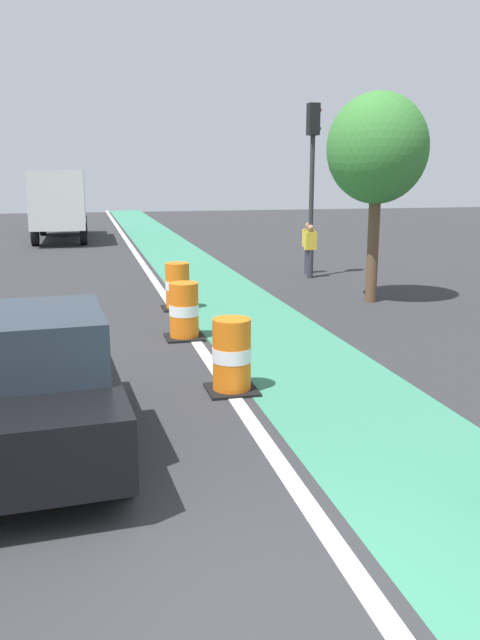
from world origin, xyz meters
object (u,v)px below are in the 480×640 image
(traffic_barrel_back, at_px, (178,287))
(traffic_light_corner, at_px, (313,160))
(street_tree_sidewalk, at_px, (377,150))
(pedestrian_waiting, at_px, (310,250))
(parked_sedan_nearest, at_px, (30,384))
(traffic_barrel_mid, at_px, (184,311))
(pedestrian_crossing, at_px, (308,246))
(traffic_barrel_front, at_px, (232,356))
(delivery_truck_down_block, at_px, (60,201))

(traffic_barrel_back, bearing_deg, traffic_light_corner, 38.96)
(traffic_barrel_back, height_order, street_tree_sidewalk, street_tree_sidewalk)
(traffic_light_corner, xyz_separation_m, pedestrian_waiting, (-0.03, -0.08, -2.64))
(parked_sedan_nearest, bearing_deg, traffic_barrel_mid, 62.96)
(traffic_light_corner, height_order, street_tree_sidewalk, traffic_light_corner)
(pedestrian_crossing, distance_m, pedestrian_waiting, 0.89)
(traffic_barrel_mid, height_order, pedestrian_crossing, pedestrian_crossing)
(pedestrian_waiting, bearing_deg, traffic_barrel_front, -115.61)
(traffic_barrel_mid, xyz_separation_m, street_tree_sidewalk, (5.06, 2.53, 3.14))
(parked_sedan_nearest, relative_size, traffic_barrel_mid, 3.86)
(traffic_barrel_back, distance_m, pedestrian_waiting, 5.86)
(parked_sedan_nearest, distance_m, pedestrian_waiting, 13.47)
(traffic_barrel_mid, bearing_deg, pedestrian_waiting, 53.01)
(pedestrian_waiting, bearing_deg, traffic_barrel_back, -141.44)
(traffic_barrel_back, bearing_deg, pedestrian_waiting, 38.56)
(pedestrian_crossing, relative_size, pedestrian_waiting, 1.00)
(pedestrian_crossing, xyz_separation_m, pedestrian_waiting, (-0.23, -0.86, 0.00))
(street_tree_sidewalk, bearing_deg, traffic_barrel_back, 176.89)
(traffic_light_corner, distance_m, pedestrian_crossing, 2.76)
(parked_sedan_nearest, relative_size, pedestrian_crossing, 2.61)
(traffic_barrel_front, height_order, pedestrian_waiting, pedestrian_waiting)
(traffic_barrel_mid, bearing_deg, pedestrian_crossing, 55.17)
(delivery_truck_down_block, distance_m, street_tree_sidewalk, 19.09)
(traffic_barrel_back, xyz_separation_m, delivery_truck_down_block, (-3.08, 17.04, 1.31))
(traffic_barrel_front, bearing_deg, traffic_light_corner, 64.43)
(parked_sedan_nearest, xyz_separation_m, street_tree_sidewalk, (7.54, 7.39, 2.83))
(traffic_barrel_front, height_order, pedestrian_crossing, pedestrian_crossing)
(parked_sedan_nearest, xyz_separation_m, delivery_truck_down_block, (-0.32, 24.69, 1.01))
(delivery_truck_down_block, height_order, street_tree_sidewalk, street_tree_sidewalk)
(traffic_barrel_front, xyz_separation_m, pedestrian_waiting, (4.65, 9.69, 0.33))
(pedestrian_crossing, relative_size, street_tree_sidewalk, 0.32)
(traffic_barrel_mid, bearing_deg, street_tree_sidewalk, 26.57)
(pedestrian_crossing, bearing_deg, traffic_light_corner, -104.29)
(traffic_barrel_back, relative_size, traffic_light_corner, 0.21)
(traffic_barrel_back, bearing_deg, pedestrian_crossing, 43.19)
(traffic_barrel_back, bearing_deg, delivery_truck_down_block, 100.25)
(traffic_barrel_front, distance_m, pedestrian_waiting, 10.75)
(traffic_light_corner, bearing_deg, pedestrian_waiting, -111.65)
(traffic_barrel_mid, height_order, street_tree_sidewalk, street_tree_sidewalk)
(traffic_barrel_front, xyz_separation_m, traffic_barrel_mid, (-0.20, 3.26, 0.00))
(street_tree_sidewalk, bearing_deg, pedestrian_waiting, 93.17)
(traffic_barrel_mid, xyz_separation_m, delivery_truck_down_block, (-2.81, 19.83, 1.31))
(traffic_barrel_back, bearing_deg, street_tree_sidewalk, -3.11)
(traffic_barrel_back, bearing_deg, parked_sedan_nearest, -109.81)
(parked_sedan_nearest, height_order, pedestrian_crossing, parked_sedan_nearest)
(traffic_barrel_mid, relative_size, pedestrian_waiting, 0.68)
(pedestrian_waiting, xyz_separation_m, street_tree_sidewalk, (0.22, -3.90, 2.80))
(traffic_light_corner, bearing_deg, parked_sedan_nearest, -122.90)
(parked_sedan_nearest, height_order, traffic_barrel_back, parked_sedan_nearest)
(traffic_light_corner, distance_m, pedestrian_waiting, 2.64)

